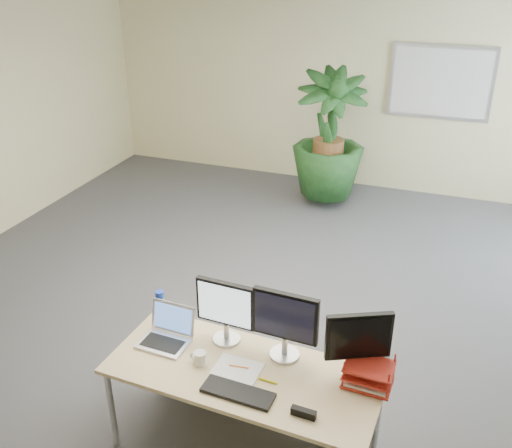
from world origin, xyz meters
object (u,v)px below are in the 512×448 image
(desk, at_px, (249,378))
(monitor_right, at_px, (285,321))
(laptop, at_px, (167,333))
(monitor_left, at_px, (226,308))
(floor_plant, at_px, (328,151))

(desk, relative_size, monitor_right, 3.67)
(desk, relative_size, laptop, 5.21)
(desk, xyz_separation_m, monitor_left, (-0.22, 0.15, 0.41))
(floor_plant, height_order, laptop, floor_plant)
(monitor_left, xyz_separation_m, laptop, (-0.38, -0.13, -0.21))
(monitor_right, relative_size, laptop, 1.42)
(desk, distance_m, monitor_right, 0.49)
(desk, xyz_separation_m, floor_plant, (-0.47, 4.13, 0.21))
(desk, bearing_deg, floor_plant, 96.54)
(monitor_right, bearing_deg, laptop, -172.10)
(floor_plant, bearing_deg, desk, -83.46)
(desk, height_order, laptop, laptop)
(laptop, bearing_deg, desk, -1.75)
(desk, distance_m, floor_plant, 4.16)
(desk, bearing_deg, laptop, 178.25)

